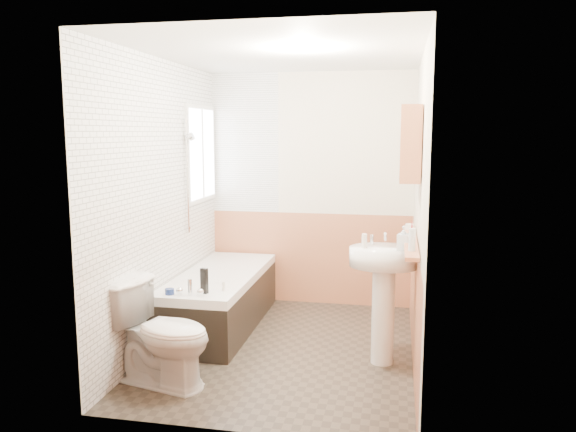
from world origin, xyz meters
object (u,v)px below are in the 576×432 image
(bathtub, at_px, (220,298))
(medicine_cabinet, at_px, (410,144))
(pine_shelf, at_px, (410,241))
(toilet, at_px, (162,334))
(sink, at_px, (384,281))

(bathtub, relative_size, medicine_cabinet, 2.80)
(pine_shelf, relative_size, medicine_cabinet, 2.10)
(toilet, xyz_separation_m, pine_shelf, (1.80, 0.75, 0.62))
(bathtub, height_order, toilet, toilet)
(sink, distance_m, medicine_cabinet, 1.11)
(sink, bearing_deg, toilet, -159.17)
(bathtub, bearing_deg, toilet, -91.32)
(bathtub, distance_m, sink, 1.73)
(bathtub, relative_size, toilet, 2.25)
(sink, bearing_deg, medicine_cabinet, 14.35)
(bathtub, bearing_deg, pine_shelf, -17.33)
(bathtub, distance_m, medicine_cabinet, 2.36)
(sink, height_order, pine_shelf, sink)
(bathtub, xyz_separation_m, medicine_cabinet, (1.74, -0.54, 1.50))
(toilet, height_order, medicine_cabinet, medicine_cabinet)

